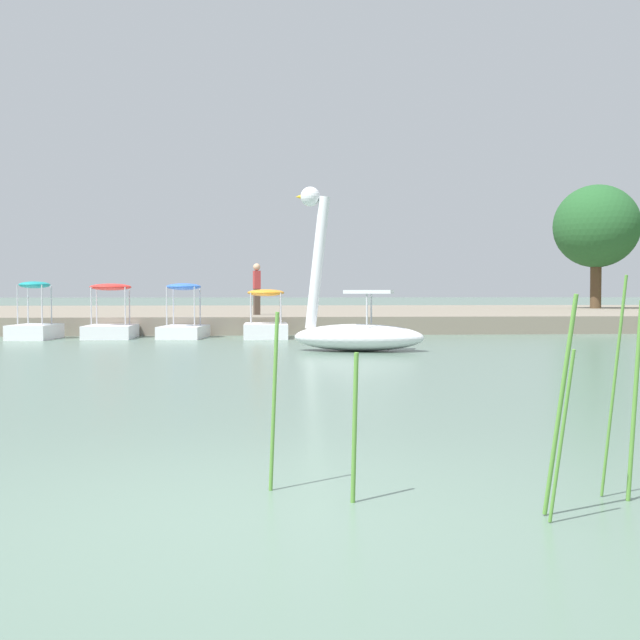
# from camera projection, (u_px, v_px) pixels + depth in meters

# --- Properties ---
(ground_plane) EXTENTS (557.06, 557.06, 0.00)m
(ground_plane) POSITION_uv_depth(u_px,v_px,m) (253.00, 508.00, 4.97)
(ground_plane) COLOR #567060
(shore_bank_far) EXTENTS (130.99, 25.55, 0.57)m
(shore_bank_far) POSITION_uv_depth(u_px,v_px,m) (250.00, 315.00, 38.18)
(shore_bank_far) COLOR slate
(shore_bank_far) RESTS_ON ground_plane
(swan_boat) EXTENTS (3.19, 2.02, 3.73)m
(swan_boat) POSITION_uv_depth(u_px,v_px,m) (354.00, 326.00, 18.58)
(swan_boat) COLOR white
(swan_boat) RESTS_ON ground_plane
(pedal_boat_orange) EXTENTS (1.30, 2.21, 1.43)m
(pedal_boat_orange) POSITION_uv_depth(u_px,v_px,m) (266.00, 324.00, 24.10)
(pedal_boat_orange) COLOR white
(pedal_boat_orange) RESTS_ON ground_plane
(pedal_boat_blue) EXTENTS (1.44, 2.34, 1.60)m
(pedal_boat_blue) POSITION_uv_depth(u_px,v_px,m) (184.00, 323.00, 24.09)
(pedal_boat_blue) COLOR white
(pedal_boat_blue) RESTS_ON ground_plane
(pedal_boat_red) EXTENTS (1.36, 2.19, 1.59)m
(pedal_boat_red) POSITION_uv_depth(u_px,v_px,m) (111.00, 323.00, 23.99)
(pedal_boat_red) COLOR white
(pedal_boat_red) RESTS_ON ground_plane
(pedal_boat_teal) EXTENTS (1.23, 2.06, 1.65)m
(pedal_boat_teal) POSITION_uv_depth(u_px,v_px,m) (35.00, 324.00, 23.51)
(pedal_boat_teal) COLOR white
(pedal_boat_teal) RESTS_ON ground_plane
(tree_sapling_by_fence) EXTENTS (5.36, 5.52, 6.07)m
(tree_sapling_by_fence) POSITION_uv_depth(u_px,v_px,m) (596.00, 227.00, 40.31)
(tree_sapling_by_fence) COLOR #4C3823
(tree_sapling_by_fence) RESTS_ON shore_bank_far
(person_on_path) EXTENTS (0.27, 0.26, 1.77)m
(person_on_path) POSITION_uv_depth(u_px,v_px,m) (257.00, 287.00, 28.25)
(person_on_path) COLOR #47382D
(person_on_path) RESTS_ON shore_bank_far
(reed_clump_foreground) EXTENTS (3.63, 1.29, 1.41)m
(reed_clump_foreground) POSITION_uv_depth(u_px,v_px,m) (606.00, 414.00, 5.18)
(reed_clump_foreground) COLOR #568E38
(reed_clump_foreground) RESTS_ON ground_plane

